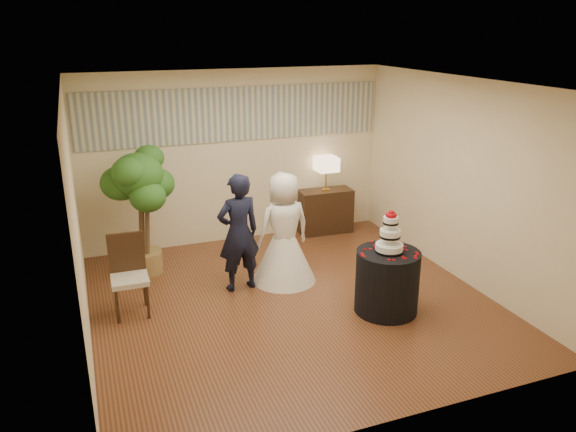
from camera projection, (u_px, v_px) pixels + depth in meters
name	position (u px, v px, depth m)	size (l,w,h in m)	color
floor	(292.00, 302.00, 7.35)	(5.00, 5.00, 0.00)	brown
ceiling	(292.00, 84.00, 6.44)	(5.00, 5.00, 0.00)	white
wall_back	(236.00, 157.00, 9.11)	(5.00, 0.06, 2.80)	beige
wall_front	(400.00, 283.00, 4.69)	(5.00, 0.06, 2.80)	beige
wall_left	(76.00, 224.00, 6.06)	(0.06, 5.00, 2.80)	beige
wall_right	(461.00, 181.00, 7.74)	(0.06, 5.00, 2.80)	beige
mural_border	(235.00, 114.00, 8.86)	(4.90, 0.02, 0.85)	#A8AB99
groom	(239.00, 233.00, 7.47)	(0.59, 0.39, 1.63)	black
bride	(284.00, 228.00, 7.73)	(0.90, 0.90, 1.57)	white
cake_table	(387.00, 282.00, 7.00)	(0.79, 0.79, 0.80)	black
wedding_cake	(390.00, 231.00, 6.78)	(0.34, 0.34, 0.54)	white
console	(325.00, 211.00, 9.72)	(0.91, 0.40, 0.76)	#311E11
table_lamp	(326.00, 174.00, 9.50)	(0.35, 0.35, 0.58)	#D6B88D
ficus_tree	(141.00, 211.00, 7.94)	(0.89, 0.89, 1.88)	#2D621F
side_chair	(129.00, 277.00, 6.88)	(0.46, 0.48, 1.02)	#311E11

